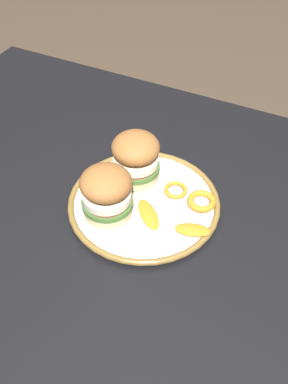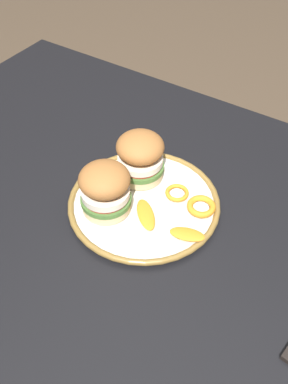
# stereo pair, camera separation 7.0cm
# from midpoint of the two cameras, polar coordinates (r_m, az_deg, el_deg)

# --- Properties ---
(dining_table) EXTENTS (1.42, 0.94, 0.73)m
(dining_table) POSITION_cam_midpoint_polar(r_m,az_deg,el_deg) (0.87, 4.15, -9.96)
(dining_table) COLOR black
(dining_table) RESTS_ON ground
(dinner_plate) EXTENTS (0.30, 0.30, 0.02)m
(dinner_plate) POSITION_cam_midpoint_polar(r_m,az_deg,el_deg) (0.84, 2.39, -1.56)
(dinner_plate) COLOR silver
(dinner_plate) RESTS_ON dining_table
(sandwich_half_left) EXTENTS (0.10, 0.10, 0.10)m
(sandwich_half_left) POSITION_cam_midpoint_polar(r_m,az_deg,el_deg) (0.79, -2.52, 0.46)
(sandwich_half_left) COLOR beige
(sandwich_half_left) RESTS_ON dinner_plate
(sandwich_half_right) EXTENTS (0.11, 0.11, 0.10)m
(sandwich_half_right) POSITION_cam_midpoint_polar(r_m,az_deg,el_deg) (0.85, 1.88, 4.68)
(sandwich_half_right) COLOR beige
(sandwich_half_right) RESTS_ON dinner_plate
(orange_peel_curled) EXTENTS (0.05, 0.05, 0.01)m
(orange_peel_curled) POSITION_cam_midpoint_polar(r_m,az_deg,el_deg) (0.85, 6.77, -0.22)
(orange_peel_curled) COLOR orange
(orange_peel_curled) RESTS_ON dinner_plate
(orange_peel_strip_long) EXTENTS (0.07, 0.05, 0.01)m
(orange_peel_strip_long) POSITION_cam_midpoint_polar(r_m,az_deg,el_deg) (0.78, 8.33, -5.67)
(orange_peel_strip_long) COLOR orange
(orange_peel_strip_long) RESTS_ON dinner_plate
(orange_peel_strip_short) EXTENTS (0.08, 0.08, 0.01)m
(orange_peel_strip_short) POSITION_cam_midpoint_polar(r_m,az_deg,el_deg) (0.80, 2.75, -3.10)
(orange_peel_strip_short) COLOR orange
(orange_peel_strip_short) RESTS_ON dinner_plate
(orange_peel_small_curl) EXTENTS (0.08, 0.08, 0.01)m
(orange_peel_small_curl) POSITION_cam_midpoint_polar(r_m,az_deg,el_deg) (0.83, 10.01, -2.00)
(orange_peel_small_curl) COLOR orange
(orange_peel_small_curl) RESTS_ON dinner_plate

